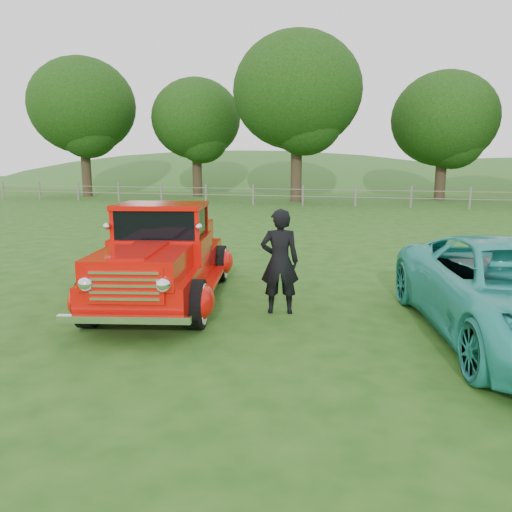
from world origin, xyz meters
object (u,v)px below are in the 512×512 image
(tree_mid_west, at_px, (196,119))
(red_pickup, at_px, (164,258))
(tree_near_west, at_px, (297,91))
(man, at_px, (280,261))
(tree_far_west, at_px, (82,106))
(tree_near_east, at_px, (444,119))

(tree_mid_west, xyz_separation_m, red_pickup, (10.22, -26.65, -4.75))
(tree_near_west, height_order, man, tree_near_west)
(tree_far_west, relative_size, tree_near_west, 0.95)
(tree_far_west, height_order, tree_near_east, tree_far_west)
(tree_near_east, bearing_deg, tree_near_west, -156.04)
(tree_mid_west, relative_size, tree_near_east, 1.02)
(tree_near_west, height_order, tree_near_east, tree_near_west)
(tree_near_east, bearing_deg, man, -99.40)
(red_pickup, bearing_deg, tree_near_east, 63.08)
(tree_far_west, distance_m, man, 32.60)
(tree_mid_west, height_order, tree_near_east, tree_mid_west)
(tree_near_east, relative_size, red_pickup, 1.59)
(tree_far_west, height_order, tree_mid_west, tree_far_west)
(tree_mid_west, bearing_deg, tree_near_east, 3.37)
(tree_near_east, height_order, man, tree_near_east)
(man, bearing_deg, tree_mid_west, -80.23)
(tree_mid_west, distance_m, tree_near_east, 17.03)
(tree_near_west, relative_size, man, 5.95)
(tree_near_west, relative_size, red_pickup, 1.99)
(tree_near_east, xyz_separation_m, man, (-4.60, -27.81, -4.37))
(tree_near_east, distance_m, man, 28.52)
(red_pickup, distance_m, man, 2.18)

